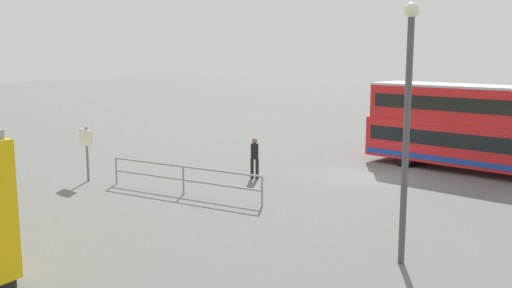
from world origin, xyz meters
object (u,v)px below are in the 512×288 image
at_px(double_decker_bus, 487,129).
at_px(pedestrian_near_railing, 255,155).
at_px(street_lamp, 407,114).
at_px(info_sign, 86,145).

bearing_deg(double_decker_bus, pedestrian_near_railing, 40.91).
relative_size(pedestrian_near_railing, street_lamp, 0.27).
xyz_separation_m(double_decker_bus, info_sign, (12.90, 10.86, -0.44)).
relative_size(double_decker_bus, pedestrian_near_railing, 6.29).
xyz_separation_m(double_decker_bus, street_lamp, (-0.89, 12.30, 1.81)).
bearing_deg(pedestrian_near_railing, street_lamp, 145.98).
bearing_deg(street_lamp, double_decker_bus, -85.87).
height_order(pedestrian_near_railing, street_lamp, street_lamp).
height_order(double_decker_bus, info_sign, double_decker_bus).
bearing_deg(info_sign, street_lamp, 174.04).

